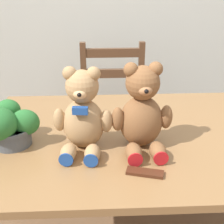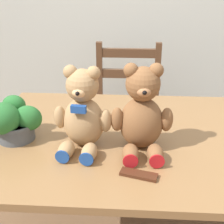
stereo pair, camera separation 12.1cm
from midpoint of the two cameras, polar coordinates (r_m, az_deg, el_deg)
The scene contains 6 objects.
dining_table at distance 1.41m, azimuth 0.46°, elevation -7.73°, with size 1.27×0.92×0.77m.
wooden_chair_behind at distance 2.17m, azimuth -1.33°, elevation -0.74°, with size 0.44×0.42×0.97m.
teddy_bear_left at distance 1.21m, azimuth -8.23°, elevation -0.62°, with size 0.23×0.24×0.33m.
teddy_bear_right at distance 1.21m, azimuth 2.66°, elevation -0.16°, with size 0.24×0.24×0.35m.
potted_plant at distance 1.32m, azimuth -20.89°, elevation -2.45°, with size 0.22×0.21×0.18m.
chocolate_bar at distance 1.11m, azimuth 2.89°, elevation -11.09°, with size 0.13×0.04×0.01m, color #472314.
Camera 1 is at (-0.13, -0.73, 1.43)m, focal length 50.00 mm.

